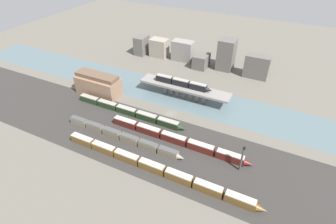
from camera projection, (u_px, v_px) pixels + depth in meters
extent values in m
plane|color=#666056|center=(170.00, 114.00, 140.43)|extent=(400.00, 400.00, 0.00)
cube|color=#33302D|center=(148.00, 141.00, 122.97)|extent=(280.00, 42.00, 0.01)
cube|color=slate|center=(184.00, 97.00, 154.07)|extent=(320.00, 28.24, 0.01)
cube|color=gray|center=(185.00, 87.00, 150.31)|extent=(53.76, 9.71, 1.26)
cylinder|color=gray|center=(166.00, 88.00, 156.74)|extent=(2.51, 2.51, 5.82)
cylinder|color=gray|center=(172.00, 90.00, 155.28)|extent=(2.51, 2.51, 5.82)
cylinder|color=gray|center=(178.00, 91.00, 153.83)|extent=(2.51, 2.51, 5.82)
cylinder|color=gray|center=(184.00, 93.00, 152.37)|extent=(2.51, 2.51, 5.82)
cylinder|color=gray|center=(191.00, 94.00, 150.92)|extent=(2.51, 2.51, 5.82)
cylinder|color=gray|center=(197.00, 96.00, 149.46)|extent=(2.51, 2.51, 5.82)
cylinder|color=gray|center=(204.00, 98.00, 148.01)|extent=(2.51, 2.51, 5.82)
cube|color=black|center=(164.00, 79.00, 153.61)|extent=(9.77, 2.93, 3.52)
cube|color=#9E998E|center=(164.00, 76.00, 152.46)|extent=(9.38, 2.69, 0.40)
cube|color=black|center=(181.00, 83.00, 149.80)|extent=(9.77, 2.93, 3.52)
cube|color=#9E998E|center=(181.00, 80.00, 148.65)|extent=(9.38, 2.69, 0.40)
cube|color=black|center=(198.00, 87.00, 145.99)|extent=(9.77, 2.93, 3.52)
cube|color=#9E998E|center=(198.00, 84.00, 144.84)|extent=(9.38, 2.69, 0.40)
cone|color=black|center=(209.00, 90.00, 143.71)|extent=(3.42, 2.64, 2.64)
cube|color=brown|center=(83.00, 140.00, 120.51)|extent=(11.38, 3.05, 3.54)
cube|color=#B7B2A3|center=(82.00, 137.00, 119.36)|extent=(10.92, 2.81, 0.40)
cube|color=brown|center=(104.00, 149.00, 116.13)|extent=(11.38, 3.05, 3.54)
cube|color=#B7B2A3|center=(103.00, 145.00, 114.98)|extent=(10.92, 2.81, 0.40)
cube|color=brown|center=(127.00, 157.00, 111.74)|extent=(11.38, 3.05, 3.54)
cube|color=#B7B2A3|center=(127.00, 154.00, 110.59)|extent=(10.92, 2.81, 0.40)
cube|color=brown|center=(152.00, 167.00, 107.36)|extent=(11.38, 3.05, 3.54)
cube|color=#B7B2A3|center=(152.00, 164.00, 106.21)|extent=(10.92, 2.81, 0.40)
cube|color=brown|center=(179.00, 177.00, 102.98)|extent=(11.38, 3.05, 3.54)
cube|color=#B7B2A3|center=(179.00, 174.00, 101.83)|extent=(10.92, 2.81, 0.40)
cube|color=brown|center=(208.00, 188.00, 98.60)|extent=(11.38, 3.05, 3.54)
cube|color=#B7B2A3|center=(208.00, 185.00, 97.45)|extent=(10.92, 2.81, 0.40)
cube|color=brown|center=(240.00, 201.00, 94.21)|extent=(11.38, 3.05, 3.54)
cube|color=#B7B2A3|center=(241.00, 197.00, 93.06)|extent=(10.92, 2.81, 0.40)
cone|color=brown|center=(262.00, 209.00, 91.55)|extent=(3.98, 2.75, 2.75)
cube|color=gray|center=(79.00, 122.00, 132.17)|extent=(9.13, 2.86, 3.32)
cube|color=#4C4C4C|center=(79.00, 119.00, 131.09)|extent=(8.76, 2.63, 0.40)
cube|color=gray|center=(95.00, 127.00, 128.56)|extent=(9.13, 2.86, 3.32)
cube|color=#4C4C4C|center=(94.00, 124.00, 127.47)|extent=(8.76, 2.63, 0.40)
cube|color=gray|center=(112.00, 133.00, 124.95)|extent=(9.13, 2.86, 3.32)
cube|color=#4C4C4C|center=(111.00, 130.00, 123.86)|extent=(8.76, 2.63, 0.40)
cube|color=gray|center=(129.00, 139.00, 121.33)|extent=(9.13, 2.86, 3.32)
cube|color=#4C4C4C|center=(129.00, 136.00, 120.25)|extent=(8.76, 2.63, 0.40)
cube|color=gray|center=(148.00, 146.00, 117.72)|extent=(9.13, 2.86, 3.32)
cube|color=#4C4C4C|center=(148.00, 143.00, 116.63)|extent=(8.76, 2.63, 0.40)
cube|color=gray|center=(168.00, 153.00, 114.10)|extent=(9.13, 2.86, 3.32)
cube|color=#4C4C4C|center=(168.00, 150.00, 113.02)|extent=(8.76, 2.63, 0.40)
cone|color=gray|center=(181.00, 158.00, 111.98)|extent=(3.20, 2.57, 2.57)
cube|color=#5B1E19|center=(126.00, 123.00, 131.05)|extent=(12.26, 3.02, 3.56)
cube|color=#B7B2A3|center=(125.00, 120.00, 129.89)|extent=(11.77, 2.78, 0.40)
cube|color=#5B1E19|center=(149.00, 131.00, 126.24)|extent=(12.26, 3.02, 3.56)
cube|color=#B7B2A3|center=(148.00, 127.00, 125.08)|extent=(11.77, 2.78, 0.40)
cube|color=#5B1E19|center=(174.00, 139.00, 121.43)|extent=(12.26, 3.02, 3.56)
cube|color=#B7B2A3|center=(174.00, 135.00, 120.27)|extent=(11.77, 2.78, 0.40)
cube|color=#5B1E19|center=(201.00, 148.00, 116.61)|extent=(12.26, 3.02, 3.56)
cube|color=#B7B2A3|center=(201.00, 144.00, 115.45)|extent=(11.77, 2.78, 0.40)
cube|color=#5B1E19|center=(230.00, 157.00, 111.80)|extent=(12.26, 3.02, 3.56)
cube|color=#B7B2A3|center=(231.00, 154.00, 110.64)|extent=(11.77, 2.78, 0.40)
cone|color=#5B1E19|center=(249.00, 164.00, 108.92)|extent=(4.29, 2.72, 2.72)
cube|color=#23381E|center=(90.00, 100.00, 148.74)|extent=(11.51, 3.10, 3.31)
cube|color=#9E998E|center=(89.00, 97.00, 147.66)|extent=(11.05, 2.85, 0.40)
cube|color=#23381E|center=(108.00, 105.00, 144.25)|extent=(11.51, 3.10, 3.31)
cube|color=#9E998E|center=(107.00, 102.00, 143.17)|extent=(11.05, 2.85, 0.40)
cube|color=#23381E|center=(127.00, 111.00, 139.76)|extent=(11.51, 3.10, 3.31)
cube|color=#9E998E|center=(126.00, 108.00, 138.67)|extent=(11.05, 2.85, 0.40)
cube|color=#23381E|center=(147.00, 117.00, 135.27)|extent=(11.51, 3.10, 3.31)
cube|color=#9E998E|center=(147.00, 114.00, 134.18)|extent=(11.05, 2.85, 0.40)
cube|color=#23381E|center=(168.00, 124.00, 130.77)|extent=(11.51, 3.10, 3.31)
cube|color=#9E998E|center=(168.00, 121.00, 129.69)|extent=(11.05, 2.85, 0.40)
cone|color=#23381E|center=(183.00, 128.00, 128.07)|extent=(4.03, 2.79, 2.79)
cube|color=#937056|center=(98.00, 86.00, 154.08)|extent=(26.47, 10.96, 10.65)
cube|color=brown|center=(97.00, 76.00, 150.29)|extent=(25.95, 7.67, 2.34)
cylinder|color=#4C4C51|center=(242.00, 160.00, 105.04)|extent=(0.80, 0.80, 11.67)
cube|color=black|center=(244.00, 148.00, 101.29)|extent=(1.00, 0.70, 1.20)
cube|color=#605B56|center=(142.00, 45.00, 201.59)|extent=(8.03, 11.82, 13.76)
cube|color=gray|center=(159.00, 48.00, 197.81)|extent=(12.99, 8.91, 13.38)
cube|color=gray|center=(183.00, 51.00, 191.65)|extent=(15.46, 8.36, 14.61)
cube|color=#605B56|center=(201.00, 61.00, 183.60)|extent=(9.31, 12.65, 9.25)
cube|color=#605B56|center=(226.00, 54.00, 178.24)|extent=(10.78, 11.47, 21.06)
cube|color=#605B56|center=(257.00, 66.00, 169.98)|extent=(15.50, 8.19, 15.08)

